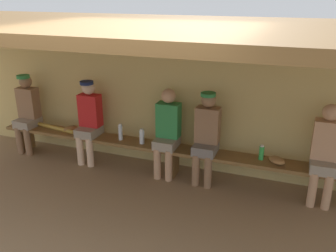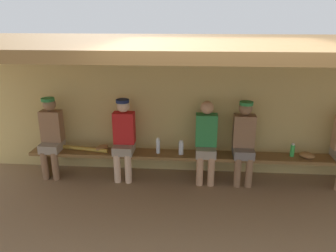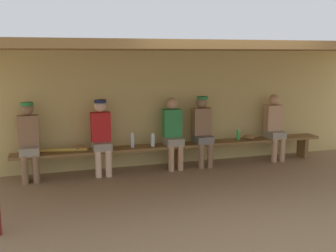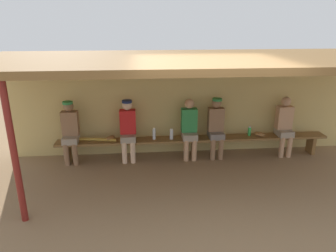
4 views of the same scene
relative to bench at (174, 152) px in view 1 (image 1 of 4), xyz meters
name	(u,v)px [view 1 (image 1 of 4)]	position (x,y,z in m)	size (l,w,h in m)	color
ground_plane	(129,235)	(0.00, -1.55, -0.39)	(24.00, 24.00, 0.00)	#8C6D4C
back_wall	(184,98)	(0.00, 0.45, 0.71)	(8.00, 0.20, 2.20)	tan
dugout_roof	(149,28)	(0.00, -0.85, 1.87)	(8.00, 2.80, 0.12)	brown
bench	(174,152)	(0.00, 0.00, 0.00)	(6.00, 0.36, 0.46)	brown
player_in_white	(167,130)	(-0.11, 0.00, 0.34)	(0.34, 0.42, 1.34)	gray
player_near_post	(27,110)	(-2.66, 0.00, 0.36)	(0.34, 0.42, 1.34)	gray
player_rightmost	(89,118)	(-1.44, 0.00, 0.36)	(0.34, 0.42, 1.34)	gray
player_leftmost	(206,134)	(0.49, 0.00, 0.36)	(0.34, 0.42, 1.34)	slate
player_in_blue	(325,151)	(2.05, 0.00, 0.34)	(0.34, 0.42, 1.34)	gray
water_bottle_clear	(262,153)	(1.27, 0.04, 0.17)	(0.07, 0.07, 0.22)	green
water_bottle_green	(142,137)	(-0.51, -0.03, 0.19)	(0.08, 0.08, 0.24)	silver
water_bottle_blue	(121,132)	(-0.88, 0.00, 0.20)	(0.07, 0.07, 0.26)	silver
baseball_glove_dark_brown	(71,129)	(-1.83, 0.03, 0.12)	(0.24, 0.17, 0.09)	olive
baseball_glove_worn	(277,160)	(1.48, -0.02, 0.12)	(0.24, 0.17, 0.09)	olive
baseball_bat	(55,128)	(-2.13, 0.00, 0.11)	(0.07, 0.07, 0.86)	#B28C33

